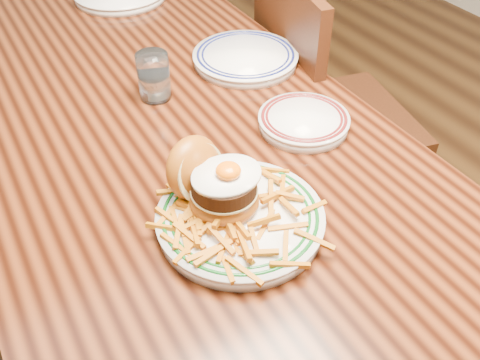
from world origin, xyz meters
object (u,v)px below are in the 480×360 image
chair_right (319,112)px  table (159,140)px  main_plate (232,205)px  side_plate (304,120)px

chair_right → table: bearing=21.7°
table → chair_right: 0.59m
table → chair_right: size_ratio=1.72×
chair_right → main_plate: (-0.58, -0.49, 0.29)m
chair_right → side_plate: chair_right is taller
chair_right → main_plate: bearing=52.1°
table → main_plate: bearing=-93.1°
table → main_plate: size_ratio=5.21×
chair_right → main_plate: size_ratio=3.03×
main_plate → table: bearing=66.5°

